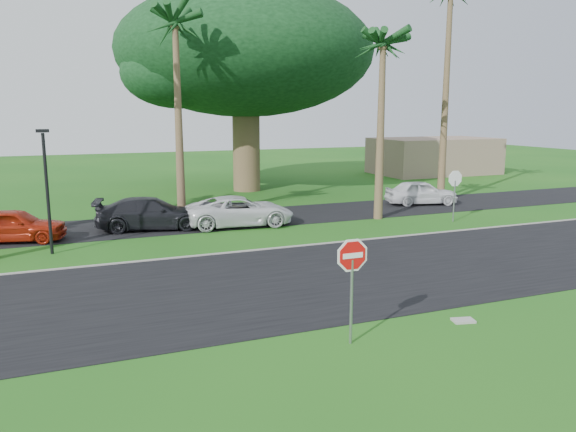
{
  "coord_description": "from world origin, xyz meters",
  "views": [
    {
      "loc": [
        -5.39,
        -13.79,
        5.3
      ],
      "look_at": [
        1.53,
        3.45,
        1.8
      ],
      "focal_mm": 35.0,
      "sensor_mm": 36.0,
      "label": 1
    }
  ],
  "objects_px": {
    "car_red": "(14,226)",
    "car_dark": "(151,214)",
    "stop_sign_near": "(352,269)",
    "car_minivan": "(240,211)",
    "stop_sign_far": "(455,185)",
    "car_pickup": "(421,193)"
  },
  "relations": [
    {
      "from": "stop_sign_near",
      "to": "car_dark",
      "type": "height_order",
      "value": "stop_sign_near"
    },
    {
      "from": "car_red",
      "to": "car_dark",
      "type": "xyz_separation_m",
      "value": [
        5.59,
        0.46,
        0.03
      ]
    },
    {
      "from": "car_red",
      "to": "car_minivan",
      "type": "height_order",
      "value": "car_minivan"
    },
    {
      "from": "stop_sign_near",
      "to": "car_minivan",
      "type": "height_order",
      "value": "stop_sign_near"
    },
    {
      "from": "car_minivan",
      "to": "stop_sign_far",
      "type": "bearing_deg",
      "value": -100.75
    },
    {
      "from": "car_dark",
      "to": "car_minivan",
      "type": "relative_size",
      "value": 0.99
    },
    {
      "from": "stop_sign_near",
      "to": "car_minivan",
      "type": "bearing_deg",
      "value": 83.44
    },
    {
      "from": "car_red",
      "to": "car_minivan",
      "type": "xyz_separation_m",
      "value": [
        9.52,
        -0.33,
        0.01
      ]
    },
    {
      "from": "car_dark",
      "to": "car_minivan",
      "type": "bearing_deg",
      "value": -90.24
    },
    {
      "from": "car_red",
      "to": "car_dark",
      "type": "distance_m",
      "value": 5.61
    },
    {
      "from": "stop_sign_far",
      "to": "car_minivan",
      "type": "bearing_deg",
      "value": -15.86
    },
    {
      "from": "car_red",
      "to": "car_minivan",
      "type": "bearing_deg",
      "value": -77.94
    },
    {
      "from": "car_dark",
      "to": "car_pickup",
      "type": "relative_size",
      "value": 1.22
    },
    {
      "from": "car_red",
      "to": "stop_sign_far",
      "type": "bearing_deg",
      "value": -85.16
    },
    {
      "from": "stop_sign_far",
      "to": "car_red",
      "type": "bearing_deg",
      "value": -9.19
    },
    {
      "from": "stop_sign_far",
      "to": "car_minivan",
      "type": "xyz_separation_m",
      "value": [
        -9.91,
        2.82,
        -1.08
      ]
    },
    {
      "from": "car_minivan",
      "to": "car_dark",
      "type": "bearing_deg",
      "value": 83.84
    },
    {
      "from": "car_minivan",
      "to": "stop_sign_near",
      "type": "bearing_deg",
      "value": 178.55
    },
    {
      "from": "car_minivan",
      "to": "car_pickup",
      "type": "bearing_deg",
      "value": -75.22
    },
    {
      "from": "stop_sign_far",
      "to": "car_red",
      "type": "height_order",
      "value": "stop_sign_far"
    },
    {
      "from": "car_pickup",
      "to": "car_red",
      "type": "bearing_deg",
      "value": 106.46
    },
    {
      "from": "car_red",
      "to": "car_dark",
      "type": "bearing_deg",
      "value": -71.3
    }
  ]
}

